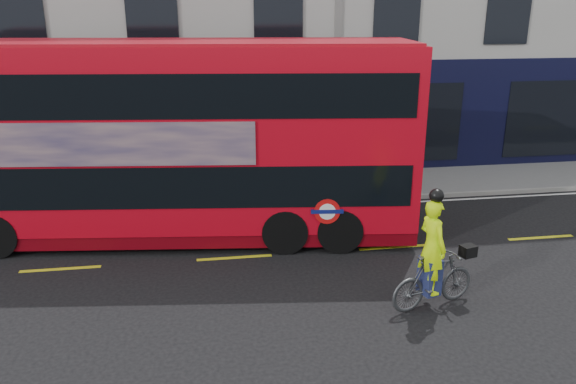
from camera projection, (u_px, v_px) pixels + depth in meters
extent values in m
plane|color=black|center=(416.00, 274.00, 12.67)|extent=(120.00, 120.00, 0.00)
cube|color=slate|center=(344.00, 185.00, 18.75)|extent=(60.00, 3.00, 0.12)
cube|color=gray|center=(356.00, 200.00, 17.34)|extent=(60.00, 0.12, 0.13)
cube|color=black|center=(336.00, 120.00, 19.53)|extent=(50.00, 0.08, 4.00)
cube|color=silver|center=(359.00, 205.00, 17.08)|extent=(58.00, 0.10, 0.01)
cube|color=red|center=(168.00, 134.00, 14.05)|extent=(12.52, 4.25, 4.41)
cube|color=#60030B|center=(174.00, 222.00, 14.79)|extent=(12.52, 4.19, 0.33)
cube|color=black|center=(170.00, 172.00, 14.36)|extent=(12.04, 4.23, 1.00)
cube|color=black|center=(165.00, 88.00, 13.69)|extent=(12.04, 4.23, 1.00)
cube|color=#9E0B17|center=(161.00, 42.00, 13.35)|extent=(12.27, 4.11, 0.09)
cube|color=black|center=(409.00, 169.00, 14.55)|extent=(0.34, 2.50, 1.00)
cube|color=black|center=(414.00, 87.00, 13.89)|extent=(0.34, 2.50, 1.00)
cube|color=tan|center=(107.00, 145.00, 12.63)|extent=(6.65, 0.85, 1.00)
cylinder|color=red|center=(327.00, 212.00, 13.32)|extent=(0.62, 0.10, 0.62)
cylinder|color=white|center=(327.00, 212.00, 13.32)|extent=(0.40, 0.07, 0.40)
cube|color=#0C1459|center=(327.00, 212.00, 13.31)|extent=(0.78, 0.11, 0.10)
cylinder|color=black|center=(334.00, 212.00, 14.86)|extent=(1.45, 2.95, 1.12)
cylinder|color=black|center=(284.00, 213.00, 14.82)|extent=(1.45, 2.95, 1.12)
cylinder|color=black|center=(18.00, 216.00, 14.59)|extent=(1.45, 2.95, 1.12)
imported|color=#444749|center=(433.00, 280.00, 11.14)|extent=(2.00, 1.03, 1.16)
imported|color=#B9E806|center=(432.00, 246.00, 10.86)|extent=(0.62, 0.79, 1.91)
cube|color=black|center=(468.00, 251.00, 11.30)|extent=(0.35, 0.31, 0.24)
cube|color=navy|center=(430.00, 276.00, 11.06)|extent=(0.42, 0.48, 0.75)
sphere|color=black|center=(437.00, 196.00, 10.54)|extent=(0.28, 0.28, 0.28)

